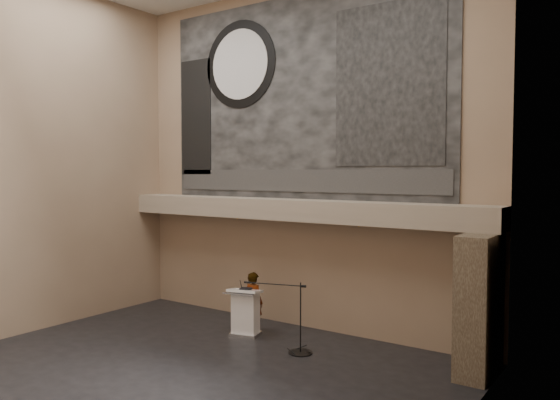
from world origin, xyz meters
The scene contains 19 objects.
floor centered at (0.00, 0.00, 0.00)m, with size 10.00×10.00×0.00m, color black.
wall_back centered at (0.00, 4.00, 4.25)m, with size 10.00×0.02×8.50m, color #876D55.
wall_left centered at (-5.00, 0.00, 4.25)m, with size 0.02×8.00×8.50m, color #876D55.
wall_right centered at (5.00, 0.00, 4.25)m, with size 0.02×8.00×8.50m, color #876D55.
soffit centered at (0.00, 3.60, 2.95)m, with size 10.00×0.80×0.50m, color gray.
sprinkler_left centered at (-1.60, 3.55, 2.67)m, with size 0.04×0.04×0.06m, color #B2893D.
sprinkler_right centered at (1.90, 3.55, 2.67)m, with size 0.04×0.04×0.06m, color #B2893D.
banner centered at (0.00, 3.97, 5.70)m, with size 8.00×0.05×5.00m, color black.
banner_text_strip centered at (0.00, 3.93, 3.65)m, with size 7.76×0.02×0.55m, color #2B2B2B.
banner_clock_rim centered at (-1.80, 3.93, 6.70)m, with size 2.30×2.30×0.02m, color black.
banner_clock_face centered at (-1.80, 3.91, 6.70)m, with size 1.84×1.84×0.02m, color silver.
banner_building_print centered at (2.40, 3.93, 5.80)m, with size 2.60×0.02×3.60m, color black.
banner_brick_print centered at (-3.40, 3.93, 5.40)m, with size 1.10×0.02×3.20m, color black.
stone_pier centered at (4.65, 3.15, 1.35)m, with size 0.60×1.40×2.70m, color #423629.
lectern centered at (-0.55, 2.56, 0.55)m, with size 0.85×0.69×1.14m.
binder centered at (-0.54, 2.56, 1.12)m, with size 0.26×0.21×0.04m, color black.
papers centered at (-0.65, 2.49, 1.10)m, with size 0.22×0.31×0.01m, color silver.
speaker_person centered at (-0.57, 2.90, 0.73)m, with size 0.53×0.35×1.46m, color silver.
mic_stand centered at (1.15, 2.24, 0.23)m, with size 1.50×0.63×1.52m.
Camera 1 is at (7.39, -7.40, 3.88)m, focal length 35.00 mm.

